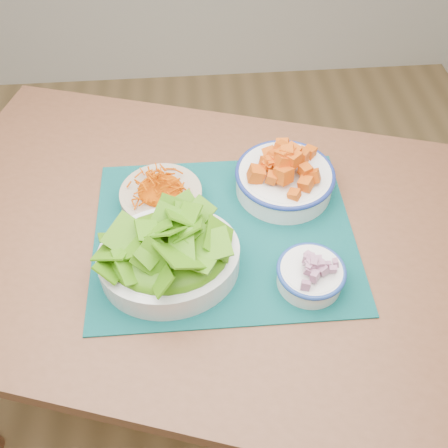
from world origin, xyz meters
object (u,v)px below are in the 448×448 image
Objects in this scene: lettuce_bowl at (169,252)px; squash_bowl at (285,172)px; carrot_bowl at (161,193)px; table at (198,256)px; onion_bowl at (311,272)px; placemat at (224,234)px.

squash_bowl is at bearing 31.18° from lettuce_bowl.
carrot_bowl is 0.19m from lettuce_bowl.
table is 0.30m from onion_bowl.
lettuce_bowl is at bearing -84.79° from carrot_bowl.
carrot_bowl is 0.77× the size of squash_bowl.
carrot_bowl is at bearing 149.18° from table.
carrot_bowl is (-0.13, 0.10, 0.04)m from placemat.
carrot_bowl is at bearing -175.39° from squash_bowl.
table is 0.19m from lettuce_bowl.
onion_bowl is at bearing -39.27° from carrot_bowl.
table is at bearing -152.98° from squash_bowl.
table is 0.17m from carrot_bowl.
onion_bowl is (0.28, -0.05, -0.02)m from lettuce_bowl.
carrot_bowl is 0.38m from onion_bowl.
squash_bowl reaches higher than table.
onion_bowl is at bearing -18.06° from table.
onion_bowl is at bearing -87.88° from squash_bowl.
onion_bowl is at bearing -17.97° from lettuce_bowl.
lettuce_bowl is at bearing -142.08° from squash_bowl.
squash_bowl is (0.28, 0.02, 0.02)m from carrot_bowl.
onion_bowl is at bearing -41.15° from placemat.
lettuce_bowl reaches higher than table.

